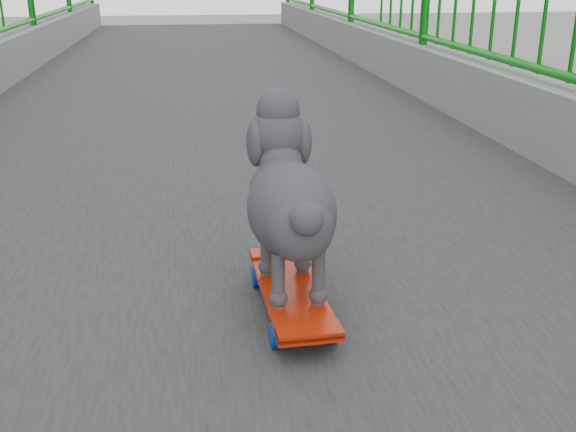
# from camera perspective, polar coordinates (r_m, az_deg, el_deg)

# --- Properties ---
(skateboard) EXTENTS (0.16, 0.47, 0.06)m
(skateboard) POSITION_cam_1_polar(r_m,az_deg,el_deg) (1.57, 0.27, -6.60)
(skateboard) COLOR red
(skateboard) RESTS_ON footbridge
(poodle) EXTENTS (0.21, 0.47, 0.39)m
(poodle) POSITION_cam_1_polar(r_m,az_deg,el_deg) (1.50, 0.11, 1.53)
(poodle) COLOR #312E34
(poodle) RESTS_ON skateboard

